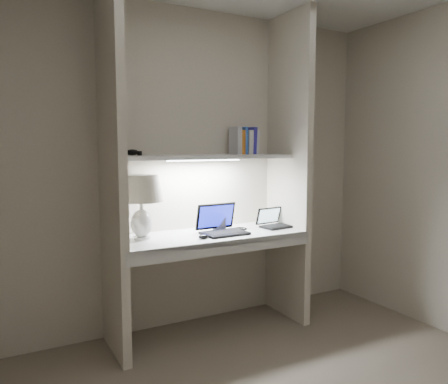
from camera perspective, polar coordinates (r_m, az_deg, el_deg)
back_wall at (r=3.52m, az=-3.88°, el=3.03°), size 3.20×0.01×2.50m
alcove_panel_left at (r=3.02m, az=-14.40°, el=2.34°), size 0.06×0.55×2.50m
alcove_panel_right at (r=3.65m, az=8.44°, el=3.09°), size 0.06×0.55×2.50m
desk at (r=3.34m, az=-1.85°, el=-5.80°), size 1.40×0.55×0.04m
desk_apron at (r=3.12m, az=0.31°, el=-7.21°), size 1.46×0.03×0.10m
shelf at (r=3.35m, az=-2.61°, el=4.59°), size 1.40×0.36×0.03m
strip_light at (r=3.35m, az=-2.61°, el=4.22°), size 0.60×0.04×0.02m
table_lamp at (r=3.14m, az=-10.77°, el=-0.50°), size 0.32×0.32×0.46m
laptop_main at (r=3.34m, az=-0.37°, el=-4.54°), size 0.34×0.30×0.22m
laptop_netbook at (r=3.62m, az=6.50°, el=-3.98°), size 0.26×0.23×0.16m
speaker at (r=3.48m, az=-0.74°, el=-3.77°), size 0.12×0.10×0.14m
mouse at (r=3.16m, az=-2.68°, el=-5.82°), size 0.11×0.09×0.03m
cable_coil at (r=3.50m, az=2.14°, el=-4.80°), size 0.14×0.14×0.01m
sticky_note at (r=3.20m, az=-10.66°, el=-6.04°), size 0.08×0.08×0.00m
book_row at (r=3.60m, az=2.63°, el=6.60°), size 0.21×0.15×0.22m
shelf_box at (r=3.14m, az=-13.36°, el=5.64°), size 0.07×0.06×0.11m
shelf_gadget at (r=3.21m, az=-11.91°, el=5.08°), size 0.12×0.10×0.04m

